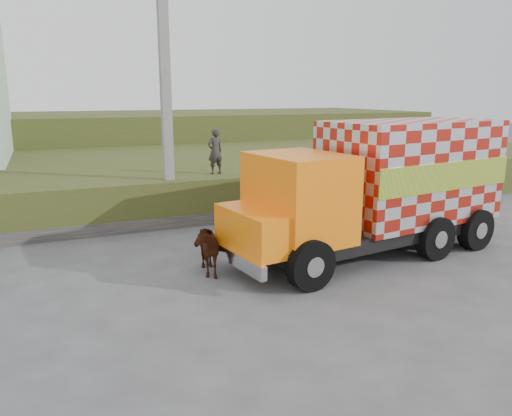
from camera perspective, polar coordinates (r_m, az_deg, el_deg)
name	(u,v)px	position (r m, az deg, el deg)	size (l,w,h in m)	color
ground	(253,263)	(12.80, -0.39, -6.26)	(120.00, 120.00, 0.00)	#474749
embankment	(163,176)	(21.93, -10.57, 3.63)	(40.00, 12.00, 1.50)	#344D19
embankment_far	(121,137)	(33.59, -15.21, 7.84)	(40.00, 12.00, 3.00)	#344D19
retaining_strip	(142,224)	(16.09, -12.85, -1.83)	(16.00, 0.50, 0.40)	#595651
utility_pole	(166,98)	(16.17, -10.26, 12.26)	(1.20, 0.30, 8.00)	gray
cargo_truck	(381,187)	(13.58, 14.05, 2.37)	(8.14, 3.65, 3.51)	black
cow	(204,247)	(11.96, -6.02, -4.46)	(0.70, 1.53, 1.29)	black
pedestrian	(215,151)	(17.25, -4.69, 6.47)	(0.57, 0.37, 1.56)	#312E2B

